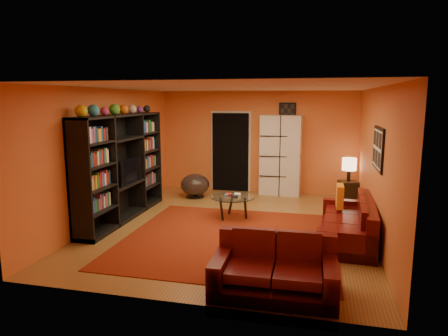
% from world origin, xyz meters
% --- Properties ---
extents(floor, '(6.00, 6.00, 0.00)m').
position_xyz_m(floor, '(0.00, 0.00, 0.00)').
color(floor, brown).
rests_on(floor, ground).
extents(ceiling, '(6.00, 6.00, 0.00)m').
position_xyz_m(ceiling, '(0.00, 0.00, 2.60)').
color(ceiling, white).
rests_on(ceiling, wall_back).
extents(wall_back, '(6.00, 0.00, 6.00)m').
position_xyz_m(wall_back, '(0.00, 3.00, 1.30)').
color(wall_back, '#D5652E').
rests_on(wall_back, floor).
extents(wall_front, '(6.00, 0.00, 6.00)m').
position_xyz_m(wall_front, '(0.00, -3.00, 1.30)').
color(wall_front, '#D5652E').
rests_on(wall_front, floor).
extents(wall_left, '(0.00, 6.00, 6.00)m').
position_xyz_m(wall_left, '(-2.50, 0.00, 1.30)').
color(wall_left, '#D5652E').
rests_on(wall_left, floor).
extents(wall_right, '(0.00, 6.00, 6.00)m').
position_xyz_m(wall_right, '(2.50, 0.00, 1.30)').
color(wall_right, '#D5652E').
rests_on(wall_right, floor).
extents(rug, '(3.60, 3.60, 0.01)m').
position_xyz_m(rug, '(0.10, -0.70, 0.01)').
color(rug, '#5D170A').
rests_on(rug, floor).
extents(doorway, '(0.95, 0.10, 2.04)m').
position_xyz_m(doorway, '(-0.70, 2.96, 1.02)').
color(doorway, black).
rests_on(doorway, floor).
extents(wall_art_right, '(0.03, 1.00, 0.70)m').
position_xyz_m(wall_art_right, '(2.48, -0.30, 1.60)').
color(wall_art_right, black).
rests_on(wall_art_right, wall_right).
extents(wall_art_back, '(0.42, 0.03, 0.52)m').
position_xyz_m(wall_art_back, '(0.75, 2.98, 2.05)').
color(wall_art_back, black).
rests_on(wall_art_back, wall_back).
extents(entertainment_unit, '(0.45, 3.00, 2.10)m').
position_xyz_m(entertainment_unit, '(-2.27, 0.00, 1.05)').
color(entertainment_unit, black).
rests_on(entertainment_unit, floor).
extents(tv, '(0.87, 0.11, 0.50)m').
position_xyz_m(tv, '(-2.23, 0.08, 0.97)').
color(tv, black).
rests_on(tv, entertainment_unit).
extents(sofa, '(1.00, 2.19, 0.85)m').
position_xyz_m(sofa, '(2.14, -0.28, 0.29)').
color(sofa, '#45090B').
rests_on(sofa, rug).
extents(loveseat, '(1.54, 0.94, 0.85)m').
position_xyz_m(loveseat, '(1.05, -2.42, 0.28)').
color(loveseat, '#45090B').
rests_on(loveseat, rug).
extents(throw_pillow, '(0.12, 0.42, 0.42)m').
position_xyz_m(throw_pillow, '(1.95, 0.28, 0.63)').
color(throw_pillow, orange).
rests_on(throw_pillow, sofa).
extents(coffee_table, '(0.90, 0.90, 0.45)m').
position_xyz_m(coffee_table, '(-0.11, 0.50, 0.41)').
color(coffee_table, silver).
rests_on(coffee_table, floor).
extents(storage_cabinet, '(1.02, 0.50, 2.00)m').
position_xyz_m(storage_cabinet, '(0.62, 2.80, 1.00)').
color(storage_cabinet, silver).
rests_on(storage_cabinet, floor).
extents(bowl_chair, '(0.71, 0.71, 0.58)m').
position_xyz_m(bowl_chair, '(-1.39, 2.02, 0.31)').
color(bowl_chair, black).
rests_on(bowl_chair, floor).
extents(side_table, '(0.49, 0.49, 0.50)m').
position_xyz_m(side_table, '(2.25, 2.40, 0.25)').
color(side_table, black).
rests_on(side_table, floor).
extents(table_lamp, '(0.33, 0.33, 0.55)m').
position_xyz_m(table_lamp, '(2.25, 2.40, 0.89)').
color(table_lamp, black).
rests_on(table_lamp, side_table).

